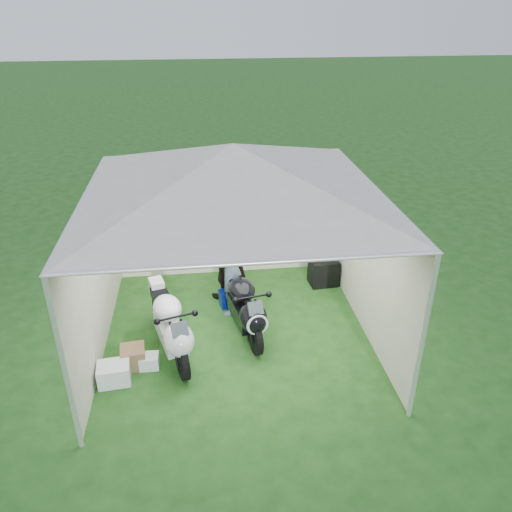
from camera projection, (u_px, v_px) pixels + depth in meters
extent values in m
plane|color=#1A4514|center=(237.00, 332.00, 7.83)|extent=(80.00, 80.00, 0.00)
cylinder|color=silver|center=(65.00, 369.00, 5.32)|extent=(0.06, 0.06, 2.30)
cylinder|color=silver|center=(422.00, 341.00, 5.75)|extent=(0.06, 0.06, 2.30)
cylinder|color=silver|center=(114.00, 221.00, 8.85)|extent=(0.06, 0.06, 2.30)
cylinder|color=silver|center=(333.00, 211.00, 9.28)|extent=(0.06, 0.06, 2.30)
cube|color=beige|center=(226.00, 216.00, 9.06)|extent=(4.00, 0.02, 2.30)
cube|color=beige|center=(95.00, 277.00, 7.09)|extent=(0.02, 4.00, 2.30)
cube|color=beige|center=(367.00, 261.00, 7.52)|extent=(0.02, 4.00, 2.30)
pyramid|color=silver|center=(233.00, 169.00, 6.61)|extent=(5.66, 5.66, 0.70)
cube|color=#99A5B7|center=(129.00, 183.00, 8.55)|extent=(0.22, 0.02, 0.28)
cube|color=#99A5B7|center=(150.00, 182.00, 8.59)|extent=(0.22, 0.02, 0.28)
cube|color=#99A5B7|center=(170.00, 181.00, 8.62)|extent=(0.22, 0.01, 0.28)
cube|color=#99A5B7|center=(191.00, 181.00, 8.66)|extent=(0.22, 0.01, 0.28)
cube|color=#99A5B7|center=(131.00, 200.00, 8.69)|extent=(0.22, 0.02, 0.28)
cube|color=#99A5B7|center=(151.00, 199.00, 8.72)|extent=(0.22, 0.01, 0.28)
cube|color=#99A5B7|center=(172.00, 198.00, 8.76)|extent=(0.22, 0.02, 0.28)
cube|color=#99A5B7|center=(192.00, 197.00, 8.80)|extent=(0.22, 0.01, 0.28)
cylinder|color=#D8590C|center=(236.00, 174.00, 8.69)|extent=(3.20, 0.02, 0.02)
cylinder|color=black|center=(182.00, 361.00, 6.79)|extent=(0.24, 0.56, 0.55)
cylinder|color=black|center=(160.00, 312.00, 7.85)|extent=(0.28, 0.57, 0.55)
cube|color=silver|center=(171.00, 332.00, 7.25)|extent=(0.54, 0.93, 0.28)
ellipsoid|color=silver|center=(179.00, 339.00, 6.73)|extent=(0.55, 0.64, 0.46)
ellipsoid|color=silver|center=(167.00, 308.00, 7.16)|extent=(0.54, 0.66, 0.32)
cube|color=black|center=(162.00, 298.00, 7.48)|extent=(0.38, 0.60, 0.13)
cube|color=silver|center=(157.00, 285.00, 7.70)|extent=(0.27, 0.32, 0.17)
cube|color=black|center=(164.00, 310.00, 7.48)|extent=(0.23, 0.51, 0.09)
cube|color=#3F474C|center=(180.00, 329.00, 6.53)|extent=(0.25, 0.19, 0.19)
cylinder|color=black|center=(255.00, 337.00, 7.28)|extent=(0.19, 0.54, 0.54)
cylinder|color=black|center=(232.00, 294.00, 8.34)|extent=(0.23, 0.55, 0.54)
cube|color=black|center=(244.00, 312.00, 7.74)|extent=(0.46, 0.89, 0.27)
ellipsoid|color=black|center=(253.00, 318.00, 7.22)|extent=(0.50, 0.60, 0.45)
ellipsoid|color=black|center=(242.00, 289.00, 7.65)|extent=(0.49, 0.62, 0.31)
cube|color=black|center=(236.00, 281.00, 7.98)|extent=(0.33, 0.57, 0.13)
cube|color=black|center=(231.00, 269.00, 8.19)|extent=(0.24, 0.30, 0.16)
cube|color=maroon|center=(237.00, 292.00, 7.97)|extent=(0.18, 0.50, 0.09)
cube|color=#3F474C|center=(256.00, 308.00, 7.03)|extent=(0.24, 0.17, 0.19)
cylinder|color=white|center=(258.00, 325.00, 7.06)|extent=(0.32, 0.08, 0.32)
cube|color=#0E25B7|center=(231.00, 298.00, 8.47)|extent=(0.42, 0.31, 0.28)
imported|color=black|center=(225.00, 249.00, 8.41)|extent=(1.02, 0.87, 1.81)
imported|color=slate|center=(231.00, 269.00, 8.01)|extent=(0.54, 0.68, 1.61)
cube|color=black|center=(323.00, 272.00, 9.07)|extent=(0.52, 0.43, 0.49)
cube|color=silver|center=(114.00, 373.00, 6.76)|extent=(0.46, 0.37, 0.29)
cube|color=brown|center=(133.00, 357.00, 7.06)|extent=(0.37, 0.37, 0.30)
cube|color=silver|center=(149.00, 361.00, 7.06)|extent=(0.28, 0.23, 0.20)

